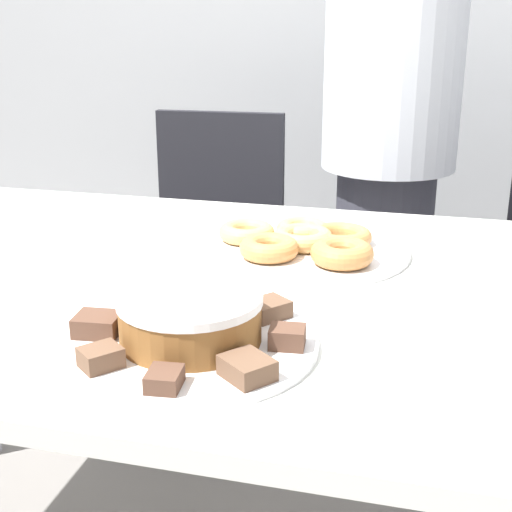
% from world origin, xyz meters
% --- Properties ---
extents(table, '(1.91, 0.98, 0.77)m').
position_xyz_m(table, '(0.00, 0.00, 0.69)').
color(table, silver).
rests_on(table, ground_plane).
extents(person_standing, '(0.38, 0.38, 1.57)m').
position_xyz_m(person_standing, '(0.14, 0.96, 0.82)').
color(person_standing, '#383842').
rests_on(person_standing, ground_plane).
extents(office_chair_left, '(0.46, 0.46, 0.91)m').
position_xyz_m(office_chair_left, '(-0.36, 0.84, 0.44)').
color(office_chair_left, black).
rests_on(office_chair_left, ground_plane).
extents(plate_cake, '(0.34, 0.34, 0.01)m').
position_xyz_m(plate_cake, '(-0.02, -0.26, 0.77)').
color(plate_cake, white).
rests_on(plate_cake, table).
extents(plate_donuts, '(0.40, 0.40, 0.01)m').
position_xyz_m(plate_donuts, '(0.05, 0.17, 0.77)').
color(plate_donuts, white).
rests_on(plate_donuts, table).
extents(frosted_cake, '(0.19, 0.19, 0.07)m').
position_xyz_m(frosted_cake, '(-0.02, -0.26, 0.81)').
color(frosted_cake, brown).
rests_on(frosted_cake, plate_cake).
extents(lamington_0, '(0.05, 0.05, 0.03)m').
position_xyz_m(lamington_0, '(-0.03, -0.14, 0.79)').
color(lamington_0, '#513828').
rests_on(lamington_0, plate_cake).
extents(lamington_1, '(0.06, 0.06, 0.03)m').
position_xyz_m(lamington_1, '(-0.12, -0.18, 0.79)').
color(lamington_1, brown).
rests_on(lamington_1, plate_cake).
extents(lamington_2, '(0.06, 0.06, 0.03)m').
position_xyz_m(lamington_2, '(-0.15, -0.28, 0.79)').
color(lamington_2, brown).
rests_on(lamington_2, plate_cake).
extents(lamington_3, '(0.06, 0.06, 0.03)m').
position_xyz_m(lamington_3, '(-0.10, -0.36, 0.79)').
color(lamington_3, brown).
rests_on(lamington_3, plate_cake).
extents(lamington_4, '(0.04, 0.05, 0.02)m').
position_xyz_m(lamington_4, '(-0.01, -0.39, 0.79)').
color(lamington_4, brown).
rests_on(lamington_4, plate_cake).
extents(lamington_5, '(0.08, 0.08, 0.03)m').
position_xyz_m(lamington_5, '(0.08, -0.35, 0.79)').
color(lamington_5, brown).
rests_on(lamington_5, plate_cake).
extents(lamington_6, '(0.05, 0.04, 0.03)m').
position_xyz_m(lamington_6, '(0.11, -0.25, 0.79)').
color(lamington_6, brown).
rests_on(lamington_6, plate_cake).
extents(lamington_7, '(0.07, 0.07, 0.02)m').
position_xyz_m(lamington_7, '(0.06, -0.16, 0.79)').
color(lamington_7, brown).
rests_on(lamington_7, plate_cake).
extents(donut_0, '(0.11, 0.11, 0.03)m').
position_xyz_m(donut_0, '(0.05, 0.17, 0.79)').
color(donut_0, '#E5AD66').
rests_on(donut_0, plate_donuts).
extents(donut_1, '(0.10, 0.10, 0.03)m').
position_xyz_m(donut_1, '(0.03, 0.23, 0.79)').
color(donut_1, '#E5AD66').
rests_on(donut_1, plate_donuts).
extents(donut_2, '(0.11, 0.11, 0.03)m').
position_xyz_m(donut_2, '(-0.07, 0.18, 0.79)').
color(donut_2, '#E5AD66').
rests_on(donut_2, plate_donuts).
extents(donut_3, '(0.11, 0.11, 0.04)m').
position_xyz_m(donut_3, '(0.00, 0.09, 0.79)').
color(donut_3, '#D18E4C').
rests_on(donut_3, plate_donuts).
extents(donut_4, '(0.11, 0.11, 0.04)m').
position_xyz_m(donut_4, '(0.13, 0.09, 0.80)').
color(donut_4, '#C68447').
rests_on(donut_4, plate_donuts).
extents(donut_5, '(0.12, 0.12, 0.03)m').
position_xyz_m(donut_5, '(0.11, 0.20, 0.79)').
color(donut_5, '#D18E4C').
rests_on(donut_5, plate_donuts).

